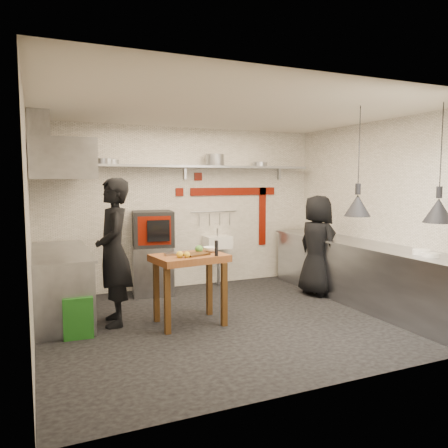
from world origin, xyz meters
name	(u,v)px	position (x,y,z in m)	size (l,w,h in m)	color
floor	(235,319)	(0.00, 0.00, 0.00)	(5.00, 5.00, 0.00)	black
ceiling	(235,109)	(0.00, 0.00, 2.80)	(5.00, 5.00, 0.00)	beige
wall_back	(185,208)	(0.00, 2.10, 1.40)	(5.00, 0.04, 2.80)	white
wall_front	(335,235)	(0.00, -2.10, 1.40)	(5.00, 0.04, 2.80)	white
wall_left	(29,225)	(-2.50, 0.00, 1.40)	(0.04, 4.20, 2.80)	white
wall_right	(380,212)	(2.50, 0.00, 1.40)	(0.04, 4.20, 2.80)	white
red_band_horiz	(234,191)	(0.95, 2.08, 1.68)	(1.70, 0.02, 0.14)	#640E03
red_band_vert	(262,216)	(1.55, 2.08, 1.20)	(0.14, 0.02, 1.10)	#640E03
red_tile_a	(198,177)	(0.25, 2.08, 1.95)	(0.14, 0.02, 0.14)	#640E03
red_tile_b	(180,192)	(-0.10, 2.08, 1.68)	(0.14, 0.02, 0.14)	#640E03
back_shelf	(188,166)	(0.00, 1.92, 2.12)	(4.60, 0.34, 0.04)	gray
shelf_bracket_left	(70,172)	(-1.90, 2.07, 2.02)	(0.04, 0.06, 0.24)	gray
shelf_bracket_mid	(185,173)	(0.00, 2.07, 2.02)	(0.04, 0.06, 0.24)	gray
shelf_bracket_right	(279,173)	(1.90, 2.07, 2.02)	(0.04, 0.06, 0.24)	gray
pan_far_left	(106,161)	(-1.36, 1.92, 2.19)	(0.27, 0.27, 0.09)	gray
pan_mid_left	(111,162)	(-1.29, 1.92, 2.18)	(0.26, 0.26, 0.07)	gray
stock_pot	(215,160)	(0.51, 1.92, 2.24)	(0.32, 0.32, 0.20)	gray
pan_right	(260,164)	(1.40, 1.92, 2.18)	(0.27, 0.27, 0.08)	gray
oven_stand	(153,270)	(-0.68, 1.77, 0.40)	(0.64, 0.59, 0.80)	gray
combi_oven	(153,229)	(-0.66, 1.78, 1.09)	(0.64, 0.60, 0.58)	black
oven_door	(154,231)	(-0.71, 1.50, 1.09)	(0.52, 0.03, 0.46)	#640E03
oven_glass	(158,231)	(-0.66, 1.45, 1.09)	(0.35, 0.02, 0.34)	black
hand_sink	(217,242)	(0.55, 1.92, 0.78)	(0.46, 0.34, 0.22)	white
sink_tap	(217,232)	(0.55, 1.92, 0.96)	(0.03, 0.03, 0.14)	gray
sink_drain	(218,267)	(0.55, 1.88, 0.34)	(0.06, 0.06, 0.66)	gray
utensil_rail	(214,212)	(0.55, 2.06, 1.32)	(0.02, 0.02, 0.90)	gray
counter_right	(361,273)	(2.15, 0.00, 0.45)	(0.70, 3.80, 0.90)	gray
counter_right_top	(362,244)	(2.15, 0.00, 0.92)	(0.76, 3.90, 0.03)	gray
plate_stack	(421,252)	(2.12, -1.16, 0.96)	(0.22, 0.22, 0.07)	white
small_bowl_right	(431,255)	(2.10, -1.32, 0.96)	(0.21, 0.21, 0.05)	white
counter_left	(61,285)	(-2.15, 1.05, 0.45)	(0.70, 1.90, 0.90)	gray
counter_left_top	(59,252)	(-2.15, 1.05, 0.92)	(0.76, 2.00, 0.03)	gray
extractor_hood	(60,160)	(-2.10, 1.05, 2.15)	(0.78, 1.60, 0.50)	gray
hood_duct	(38,129)	(-2.35, 1.05, 2.55)	(0.28, 0.28, 0.50)	gray
green_bin	(78,315)	(-2.01, 0.20, 0.25)	(0.35, 0.35, 0.50)	#195317
prep_table	(190,289)	(-0.61, 0.09, 0.46)	(0.92, 0.64, 0.92)	brown
cutting_board	(196,254)	(-0.55, 0.02, 0.93)	(0.32, 0.23, 0.03)	#482C12
pepper_mill	(216,248)	(-0.33, -0.14, 1.02)	(0.05, 0.05, 0.20)	black
lemon_a	(180,255)	(-0.79, -0.07, 0.96)	(0.09, 0.09, 0.09)	gold
lemon_b	(187,255)	(-0.71, -0.11, 0.96)	(0.08, 0.08, 0.08)	gold
veg_ball	(199,249)	(-0.45, 0.17, 0.97)	(0.11, 0.11, 0.11)	#488A35
steel_tray	(172,254)	(-0.83, 0.14, 0.94)	(0.19, 0.13, 0.03)	gray
bowl	(211,249)	(-0.27, 0.19, 0.95)	(0.21, 0.21, 0.07)	white
heat_lamp_near	(359,162)	(1.29, -0.88, 2.12)	(0.33, 0.33, 1.37)	black
heat_lamp_far	(441,163)	(2.00, -1.48, 2.09)	(0.36, 0.36, 1.42)	black
chef_left	(114,252)	(-1.52, 0.47, 0.96)	(0.70, 0.46, 1.92)	black
chef_right	(317,245)	(1.80, 0.64, 0.82)	(0.80, 0.52, 1.64)	black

